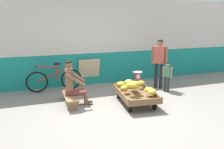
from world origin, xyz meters
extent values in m
plane|color=gray|center=(0.00, 0.00, 0.00)|extent=(80.00, 80.00, 0.00)
cube|color=#19847A|center=(0.00, 2.93, 0.52)|extent=(16.00, 0.30, 1.05)
cube|color=beige|center=(0.00, 2.93, 1.91)|extent=(16.00, 0.30, 1.73)
cube|color=brown|center=(0.57, 0.60, 0.23)|extent=(1.00, 1.53, 0.05)
cube|color=brown|center=(0.18, 0.64, 0.31)|extent=(0.20, 1.44, 0.10)
cube|color=brown|center=(0.97, 0.55, 0.31)|extent=(0.20, 1.44, 0.10)
cube|color=brown|center=(0.65, 1.29, 0.31)|extent=(0.84, 0.13, 0.10)
cube|color=brown|center=(0.49, -0.10, 0.31)|extent=(0.84, 0.13, 0.10)
cylinder|color=black|center=(0.32, 1.13, 0.09)|extent=(0.07, 0.18, 0.18)
cylinder|color=black|center=(0.94, 1.06, 0.09)|extent=(0.07, 0.18, 0.18)
cylinder|color=black|center=(0.20, 0.13, 0.09)|extent=(0.07, 0.18, 0.18)
cylinder|color=black|center=(0.83, 0.06, 0.09)|extent=(0.07, 0.18, 0.18)
ellipsoid|color=gold|center=(0.90, 0.97, 0.42)|extent=(0.26, 0.21, 0.13)
ellipsoid|color=yellow|center=(0.35, 1.05, 0.42)|extent=(0.27, 0.22, 0.13)
ellipsoid|color=gold|center=(0.80, 0.15, 0.42)|extent=(0.28, 0.25, 0.13)
ellipsoid|color=gold|center=(0.60, 0.86, 0.42)|extent=(0.28, 0.23, 0.13)
ellipsoid|color=yellow|center=(0.64, 1.18, 0.42)|extent=(0.25, 0.19, 0.13)
ellipsoid|color=yellow|center=(0.81, 0.32, 0.42)|extent=(0.29, 0.25, 0.13)
ellipsoid|color=gold|center=(0.59, 0.67, 0.42)|extent=(0.27, 0.22, 0.13)
ellipsoid|color=gold|center=(0.31, 0.70, 0.42)|extent=(0.28, 0.25, 0.13)
ellipsoid|color=yellow|center=(0.53, 0.55, 0.55)|extent=(0.28, 0.24, 0.13)
ellipsoid|color=yellow|center=(0.39, 0.45, 0.56)|extent=(0.30, 0.28, 0.13)
ellipsoid|color=yellow|center=(0.37, 0.49, 0.55)|extent=(0.24, 0.19, 0.13)
cube|color=olive|center=(-1.03, 1.10, 0.24)|extent=(0.34, 1.11, 0.05)
cube|color=olive|center=(-1.02, 1.49, 0.11)|extent=(0.24, 0.09, 0.22)
cube|color=olive|center=(-1.05, 0.72, 0.11)|extent=(0.24, 0.09, 0.22)
cylinder|color=brown|center=(-0.62, 1.11, 0.14)|extent=(0.10, 0.10, 0.27)
cube|color=#4C3D2D|center=(-0.56, 1.10, 0.02)|extent=(0.23, 0.13, 0.04)
cylinder|color=brown|center=(-0.82, 1.15, 0.32)|extent=(0.42, 0.21, 0.13)
cylinder|color=brown|center=(-0.66, 0.93, 0.14)|extent=(0.10, 0.10, 0.27)
cube|color=#4C3D2D|center=(-0.60, 0.92, 0.02)|extent=(0.23, 0.13, 0.04)
cylinder|color=brown|center=(-0.85, 0.97, 0.32)|extent=(0.42, 0.21, 0.13)
cube|color=brown|center=(-1.03, 1.10, 0.34)|extent=(0.27, 0.32, 0.14)
cube|color=brown|center=(-1.03, 1.10, 0.67)|extent=(0.24, 0.35, 0.52)
cylinder|color=brown|center=(-0.83, 1.27, 0.70)|extent=(0.48, 0.17, 0.36)
cylinder|color=brown|center=(-0.92, 0.88, 0.70)|extent=(0.48, 0.17, 0.36)
sphere|color=brown|center=(-1.03, 1.10, 1.05)|extent=(0.19, 0.19, 0.19)
ellipsoid|color=black|center=(-1.03, 1.10, 1.10)|extent=(0.17, 0.17, 0.09)
cube|color=#19847F|center=(1.10, 1.59, 0.15)|extent=(0.36, 0.28, 0.30)
cylinder|color=#28282D|center=(1.10, 1.59, 0.32)|extent=(0.20, 0.20, 0.03)
cube|color=#C6384C|center=(1.10, 1.59, 0.45)|extent=(0.16, 0.10, 0.24)
cylinder|color=white|center=(1.10, 1.53, 0.45)|extent=(0.13, 0.01, 0.13)
cylinder|color=#B2B5BA|center=(1.10, 1.59, 0.58)|extent=(0.30, 0.30, 0.01)
torus|color=black|center=(-1.77, 2.43, 0.32)|extent=(0.64, 0.06, 0.64)
torus|color=black|center=(-0.75, 2.45, 0.32)|extent=(0.64, 0.06, 0.64)
cylinder|color=#AD231E|center=(-1.26, 2.44, 0.52)|extent=(1.03, 0.06, 0.43)
cylinder|color=#AD231E|center=(-1.16, 2.44, 0.56)|extent=(0.04, 0.04, 0.48)
cylinder|color=#AD231E|center=(-1.46, 2.43, 0.76)|extent=(0.62, 0.05, 0.12)
cube|color=black|center=(-1.16, 2.44, 0.83)|extent=(0.20, 0.10, 0.05)
cylinder|color=black|center=(-1.77, 2.43, 0.78)|extent=(0.04, 0.48, 0.03)
cube|color=#C6B289|center=(-0.10, 2.75, 0.44)|extent=(0.70, 0.25, 0.88)
cylinder|color=#232328|center=(1.91, 1.56, 0.40)|extent=(0.10, 0.10, 0.80)
cylinder|color=#232328|center=(1.80, 1.67, 0.40)|extent=(0.10, 0.10, 0.80)
cube|color=#B24C42|center=(1.85, 1.62, 1.06)|extent=(0.37, 0.37, 0.52)
cylinder|color=brown|center=(2.00, 1.47, 1.04)|extent=(0.07, 0.07, 0.56)
cylinder|color=brown|center=(1.70, 1.76, 1.04)|extent=(0.07, 0.07, 0.56)
sphere|color=brown|center=(1.85, 1.62, 1.44)|extent=(0.19, 0.19, 0.19)
ellipsoid|color=black|center=(1.85, 1.62, 1.49)|extent=(0.17, 0.17, 0.09)
cylinder|color=#232328|center=(1.91, 1.15, 0.23)|extent=(0.06, 0.06, 0.46)
cylinder|color=#232328|center=(1.85, 1.22, 0.23)|extent=(0.06, 0.06, 0.46)
cube|color=#427A56|center=(1.88, 1.19, 0.61)|extent=(0.21, 0.21, 0.30)
cylinder|color=tan|center=(1.96, 1.10, 0.60)|extent=(0.04, 0.04, 0.32)
cylinder|color=tan|center=(1.80, 1.28, 0.60)|extent=(0.04, 0.04, 0.32)
sphere|color=tan|center=(1.88, 1.19, 0.83)|extent=(0.11, 0.11, 0.11)
ellipsoid|color=black|center=(1.88, 1.19, 0.86)|extent=(0.10, 0.10, 0.05)
camera|label=1|loc=(-1.95, -4.59, 2.15)|focal=37.51mm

